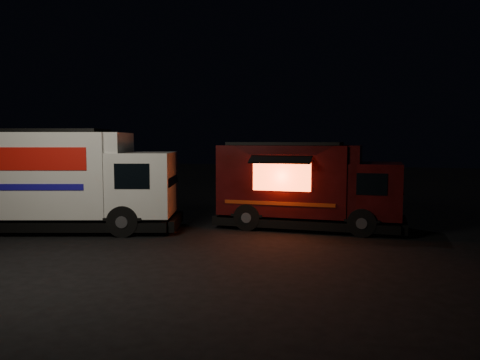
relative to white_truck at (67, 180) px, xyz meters
name	(u,v)px	position (x,y,z in m)	size (l,w,h in m)	color
ground	(178,247)	(4.30, -1.17, -1.58)	(80.00, 80.00, 0.00)	black
white_truck	(67,180)	(0.00, 0.00, 0.00)	(6.97, 2.38, 3.16)	silver
red_truck	(309,185)	(7.19, 2.57, -0.20)	(5.92, 2.18, 2.75)	#3D0B0C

